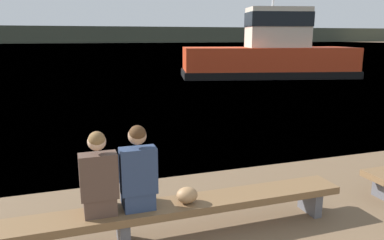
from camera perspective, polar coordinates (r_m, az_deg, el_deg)
name	(u,v)px	position (r m, az deg, el deg)	size (l,w,h in m)	color
water_surface	(67,44)	(126.22, -18.47, 10.90)	(240.00, 240.00, 0.00)	#386084
far_shoreline	(66,35)	(149.85, -18.66, 12.22)	(600.00, 12.00, 6.05)	#424738
bench_main	(123,217)	(4.75, -10.54, -14.38)	(5.98, 0.49, 0.44)	brown
person_left	(99,180)	(4.53, -14.03, -8.79)	(0.43, 0.41, 1.02)	#4C382D
person_right	(138,173)	(4.57, -8.22, -8.02)	(0.43, 0.41, 1.06)	navy
shopping_bag	(187,195)	(4.81, -0.77, -11.38)	(0.27, 0.24, 0.20)	#9E754C
tugboat_red	(270,56)	(24.05, 11.81, 9.59)	(11.19, 5.98, 6.50)	red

